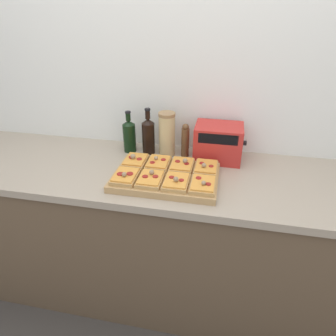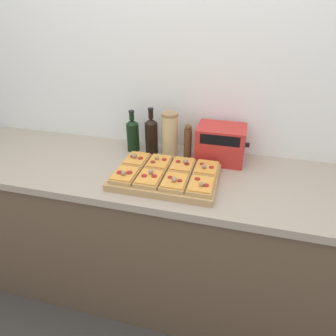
% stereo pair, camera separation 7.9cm
% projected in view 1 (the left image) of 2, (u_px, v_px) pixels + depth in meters
% --- Properties ---
extents(ground_plane, '(12.00, 12.00, 0.00)m').
position_uv_depth(ground_plane, '(158.00, 331.00, 1.76)').
color(ground_plane, '#3D3833').
extents(wall_back, '(6.00, 0.06, 2.50)m').
position_uv_depth(wall_back, '(181.00, 90.00, 1.73)').
color(wall_back, silver).
rests_on(wall_back, ground_plane).
extents(kitchen_counter, '(2.63, 0.67, 0.91)m').
position_uv_depth(kitchen_counter, '(169.00, 236.00, 1.81)').
color(kitchen_counter, brown).
rests_on(kitchen_counter, ground_plane).
extents(cutting_board, '(0.52, 0.35, 0.03)m').
position_uv_depth(cutting_board, '(167.00, 177.00, 1.51)').
color(cutting_board, tan).
rests_on(cutting_board, kitchen_counter).
extents(pizza_slice_back_left, '(0.12, 0.16, 0.06)m').
position_uv_depth(pizza_slice_back_left, '(135.00, 161.00, 1.59)').
color(pizza_slice_back_left, tan).
rests_on(pizza_slice_back_left, cutting_board).
extents(pizza_slice_back_midleft, '(0.12, 0.16, 0.05)m').
position_uv_depth(pizza_slice_back_midleft, '(158.00, 163.00, 1.57)').
color(pizza_slice_back_midleft, tan).
rests_on(pizza_slice_back_midleft, cutting_board).
extents(pizza_slice_back_midright, '(0.12, 0.16, 0.05)m').
position_uv_depth(pizza_slice_back_midright, '(182.00, 165.00, 1.55)').
color(pizza_slice_back_midright, tan).
rests_on(pizza_slice_back_midright, cutting_board).
extents(pizza_slice_back_right, '(0.12, 0.16, 0.05)m').
position_uv_depth(pizza_slice_back_right, '(206.00, 168.00, 1.53)').
color(pizza_slice_back_right, tan).
rests_on(pizza_slice_back_right, cutting_board).
extents(pizza_slice_front_left, '(0.12, 0.16, 0.05)m').
position_uv_depth(pizza_slice_front_left, '(125.00, 176.00, 1.45)').
color(pizza_slice_front_left, tan).
rests_on(pizza_slice_front_left, cutting_board).
extents(pizza_slice_front_midleft, '(0.12, 0.16, 0.05)m').
position_uv_depth(pizza_slice_front_midleft, '(150.00, 179.00, 1.43)').
color(pizza_slice_front_midleft, tan).
rests_on(pizza_slice_front_midleft, cutting_board).
extents(pizza_slice_front_midright, '(0.12, 0.16, 0.05)m').
position_uv_depth(pizza_slice_front_midright, '(176.00, 182.00, 1.41)').
color(pizza_slice_front_midright, tan).
rests_on(pizza_slice_front_midright, cutting_board).
extents(pizza_slice_front_right, '(0.12, 0.16, 0.05)m').
position_uv_depth(pizza_slice_front_right, '(203.00, 185.00, 1.39)').
color(pizza_slice_front_right, tan).
rests_on(pizza_slice_front_right, cutting_board).
extents(olive_oil_bottle, '(0.07, 0.07, 0.25)m').
position_uv_depth(olive_oil_bottle, '(129.00, 135.00, 1.76)').
color(olive_oil_bottle, black).
rests_on(olive_oil_bottle, kitchen_counter).
extents(wine_bottle, '(0.07, 0.07, 0.27)m').
position_uv_depth(wine_bottle, '(148.00, 135.00, 1.74)').
color(wine_bottle, black).
rests_on(wine_bottle, kitchen_counter).
extents(grain_jar_tall, '(0.10, 0.10, 0.25)m').
position_uv_depth(grain_jar_tall, '(167.00, 134.00, 1.71)').
color(grain_jar_tall, tan).
rests_on(grain_jar_tall, kitchen_counter).
extents(pepper_mill, '(0.04, 0.04, 0.20)m').
position_uv_depth(pepper_mill, '(185.00, 140.00, 1.71)').
color(pepper_mill, brown).
rests_on(pepper_mill, kitchen_counter).
extents(toaster_oven, '(0.28, 0.19, 0.20)m').
position_uv_depth(toaster_oven, '(218.00, 142.00, 1.67)').
color(toaster_oven, red).
rests_on(toaster_oven, kitchen_counter).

